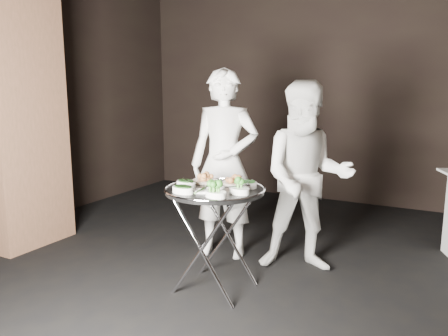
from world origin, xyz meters
The scene contains 17 objects.
floor centered at (0.00, 0.00, -0.03)m, with size 6.00×7.00×0.05m, color black.
wall_back centered at (0.00, 3.52, 1.50)m, with size 6.00×0.05×3.00m, color black.
column_left centered at (-2.58, 0.30, 1.50)m, with size 0.80×0.80×3.00m, color brown.
tray_stand centered at (-0.20, 0.26, 0.45)m, with size 0.54×0.46×0.80m.
serving_tray centered at (-0.20, 0.26, 0.81)m, with size 0.77×0.77×0.04m.
potato_plate_a centered at (-0.38, 0.42, 0.85)m, with size 0.22×0.22×0.08m.
potato_plate_b centered at (-0.13, 0.46, 0.85)m, with size 0.19×0.19×0.07m.
greens_bowl centered at (0.02, 0.39, 0.85)m, with size 0.13×0.13×0.07m.
asparagus_plate_a centered at (-0.20, 0.27, 0.83)m, with size 0.17×0.11×0.03m.
asparagus_plate_b centered at (-0.21, 0.10, 0.83)m, with size 0.19×0.13×0.04m.
spinach_bowl_a centered at (-0.42, 0.20, 0.85)m, with size 0.19×0.14×0.07m.
spinach_bowl_b centered at (-0.33, 0.02, 0.85)m, with size 0.19×0.14×0.07m.
broccoli_bowl_a centered at (0.04, 0.20, 0.85)m, with size 0.21×0.18×0.07m.
broccoli_bowl_b centered at (-0.06, 0.03, 0.85)m, with size 0.20×0.17×0.07m.
serving_utensils centered at (-0.18, 0.33, 0.87)m, with size 0.59×0.43×0.01m.
waiter_left centered at (-0.48, 0.96, 0.87)m, with size 0.64×0.42×1.75m, color silver.
waiter_right centered at (0.30, 0.98, 0.82)m, with size 0.79×0.62×1.64m, color silver.
Camera 1 is at (1.38, -2.56, 1.57)m, focal length 35.00 mm.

